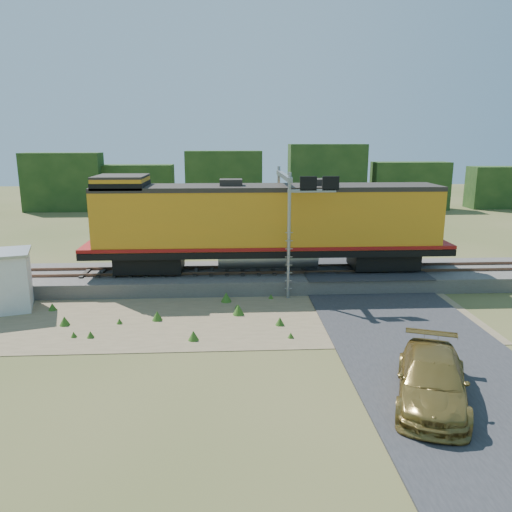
{
  "coord_description": "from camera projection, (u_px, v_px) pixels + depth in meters",
  "views": [
    {
      "loc": [
        -0.73,
        -22.13,
        8.33
      ],
      "look_at": [
        0.63,
        3.0,
        2.4
      ],
      "focal_mm": 35.0,
      "sensor_mm": 36.0,
      "label": 1
    }
  ],
  "objects": [
    {
      "name": "shed",
      "position": [
        5.0,
        281.0,
        24.61
      ],
      "size": [
        3.13,
        3.13,
        2.97
      ],
      "rotation": [
        0.0,
        0.0,
        0.3
      ],
      "color": "silver",
      "rests_on": "ground"
    },
    {
      "name": "road",
      "position": [
        388.0,
        311.0,
        24.52
      ],
      "size": [
        7.0,
        66.0,
        0.86
      ],
      "color": "#38383A",
      "rests_on": "ground"
    },
    {
      "name": "dirt_shoulder",
      "position": [
        204.0,
        317.0,
        23.83
      ],
      "size": [
        26.0,
        8.0,
        0.03
      ],
      "primitive_type": "cube",
      "color": "#8C7754",
      "rests_on": "ground"
    },
    {
      "name": "tree_line_north",
      "position": [
        235.0,
        184.0,
        59.68
      ],
      "size": [
        130.0,
        3.0,
        6.5
      ],
      "color": "#1A3714",
      "rests_on": "ground"
    },
    {
      "name": "ballast",
      "position": [
        242.0,
        278.0,
        29.19
      ],
      "size": [
        70.0,
        5.0,
        0.8
      ],
      "primitive_type": "cube",
      "color": "slate",
      "rests_on": "ground"
    },
    {
      "name": "car",
      "position": [
        432.0,
        380.0,
        16.05
      ],
      "size": [
        3.86,
        5.7,
        1.53
      ],
      "primitive_type": "imported",
      "rotation": [
        0.0,
        0.0,
        -0.36
      ],
      "color": "olive",
      "rests_on": "ground"
    },
    {
      "name": "ground",
      "position": [
        246.0,
        320.0,
        23.46
      ],
      "size": [
        140.0,
        140.0,
        0.0
      ],
      "primitive_type": "plane",
      "color": "#475123",
      "rests_on": "ground"
    },
    {
      "name": "weed_clumps",
      "position": [
        171.0,
        321.0,
        23.37
      ],
      "size": [
        15.0,
        6.2,
        0.56
      ],
      "primitive_type": null,
      "color": "#335F1B",
      "rests_on": "ground"
    },
    {
      "name": "locomotive",
      "position": [
        263.0,
        223.0,
        28.52
      ],
      "size": [
        20.94,
        3.19,
        5.4
      ],
      "color": "black",
      "rests_on": "rails"
    },
    {
      "name": "signal_gantry",
      "position": [
        291.0,
        200.0,
        27.64
      ],
      "size": [
        2.65,
        6.2,
        6.69
      ],
      "color": "gray",
      "rests_on": "ground"
    },
    {
      "name": "rails",
      "position": [
        242.0,
        270.0,
        29.08
      ],
      "size": [
        70.0,
        1.54,
        0.16
      ],
      "color": "brown",
      "rests_on": "ballast"
    }
  ]
}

